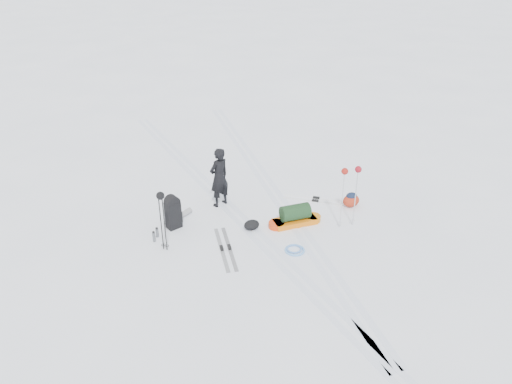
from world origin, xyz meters
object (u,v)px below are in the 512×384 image
(pulk_sled, at_px, (295,217))
(skier, at_px, (219,177))
(ski_poles_black, at_px, (161,203))
(expedition_rucksack, at_px, (174,212))

(pulk_sled, bearing_deg, skier, 133.24)
(pulk_sled, height_order, ski_poles_black, ski_poles_black)
(expedition_rucksack, bearing_deg, skier, 6.99)
(pulk_sled, distance_m, expedition_rucksack, 2.91)
(skier, bearing_deg, pulk_sled, 108.26)
(skier, relative_size, ski_poles_black, 1.09)
(pulk_sled, bearing_deg, expedition_rucksack, 162.33)
(expedition_rucksack, bearing_deg, ski_poles_black, -134.06)
(pulk_sled, xyz_separation_m, expedition_rucksack, (-2.69, 1.09, 0.20))
(expedition_rucksack, distance_m, ski_poles_black, 1.28)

